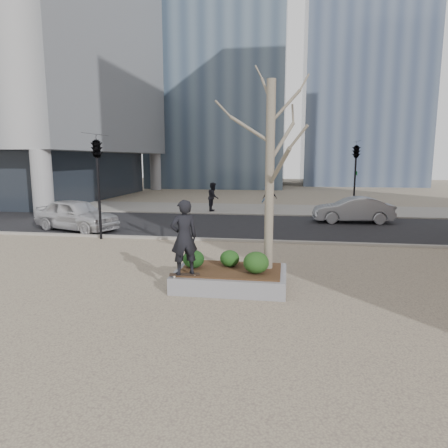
% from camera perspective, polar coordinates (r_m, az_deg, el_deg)
% --- Properties ---
extents(ground, '(120.00, 120.00, 0.00)m').
position_cam_1_polar(ground, '(11.27, -4.14, -8.62)').
color(ground, tan).
rests_on(ground, ground).
extents(street, '(60.00, 8.00, 0.02)m').
position_cam_1_polar(street, '(20.88, 2.05, -0.21)').
color(street, black).
rests_on(street, ground).
extents(far_sidewalk, '(60.00, 6.00, 0.02)m').
position_cam_1_polar(far_sidewalk, '(27.77, 3.79, 2.16)').
color(far_sidewalk, gray).
rests_on(far_sidewalk, ground).
extents(planter, '(3.00, 2.00, 0.45)m').
position_cam_1_polar(planter, '(11.03, 0.96, -7.78)').
color(planter, gray).
rests_on(planter, ground).
extents(planter_mulch, '(2.70, 1.70, 0.04)m').
position_cam_1_polar(planter_mulch, '(10.96, 0.97, -6.55)').
color(planter_mulch, '#382314').
rests_on(planter_mulch, planter).
extents(sycamore_tree, '(2.80, 2.80, 6.60)m').
position_cam_1_polar(sycamore_tree, '(10.76, 6.62, 10.98)').
color(sycamore_tree, gray).
rests_on(sycamore_tree, planter_mulch).
extents(shrub_left, '(0.59, 0.59, 0.50)m').
position_cam_1_polar(shrub_left, '(11.04, -4.38, -5.00)').
color(shrub_left, '#143912').
rests_on(shrub_left, planter_mulch).
extents(shrub_middle, '(0.54, 0.54, 0.46)m').
position_cam_1_polar(shrub_middle, '(11.16, 0.82, -4.94)').
color(shrub_middle, '#174014').
rests_on(shrub_middle, planter_mulch).
extents(shrub_right, '(0.67, 0.67, 0.57)m').
position_cam_1_polar(shrub_right, '(10.53, 4.61, -5.51)').
color(shrub_right, '#133E14').
rests_on(shrub_right, planter_mulch).
extents(skateboard, '(0.81, 0.38, 0.08)m').
position_cam_1_polar(skateboard, '(10.45, -5.65, -7.29)').
color(skateboard, black).
rests_on(skateboard, planter).
extents(skateboarder, '(0.84, 0.74, 1.93)m').
position_cam_1_polar(skateboarder, '(10.21, -5.74, -1.90)').
color(skateboarder, black).
rests_on(skateboarder, skateboard).
extents(police_car, '(4.81, 3.21, 1.52)m').
position_cam_1_polar(police_car, '(20.63, -20.34, 1.26)').
color(police_car, '#BCBCC0').
rests_on(police_car, street).
extents(car_silver, '(4.28, 1.70, 1.39)m').
position_cam_1_polar(car_silver, '(22.84, 17.91, 1.94)').
color(car_silver, gray).
rests_on(car_silver, street).
extents(pedestrian_a, '(0.77, 0.96, 1.88)m').
position_cam_1_polar(pedestrian_a, '(26.47, -1.54, 3.90)').
color(pedestrian_a, black).
rests_on(pedestrian_a, far_sidewalk).
extents(pedestrian_b, '(1.13, 1.22, 1.65)m').
position_cam_1_polar(pedestrian_b, '(26.95, 6.24, 3.70)').
color(pedestrian_b, '#476081').
rests_on(pedestrian_b, far_sidewalk).
extents(pedestrian_c, '(1.00, 0.58, 1.61)m').
position_cam_1_polar(pedestrian_c, '(26.95, 6.55, 3.65)').
color(pedestrian_c, black).
rests_on(pedestrian_c, far_sidewalk).
extents(traffic_light_near, '(0.60, 2.48, 4.50)m').
position_cam_1_polar(traffic_light_near, '(17.95, -17.48, 5.01)').
color(traffic_light_near, black).
rests_on(traffic_light_near, ground).
extents(traffic_light_far, '(0.60, 2.48, 4.50)m').
position_cam_1_polar(traffic_light_far, '(25.39, 18.19, 6.12)').
color(traffic_light_far, black).
rests_on(traffic_light_far, ground).
extents(building_glass_a, '(16.00, 16.00, 45.00)m').
position_cam_1_polar(building_glass_a, '(56.42, -0.25, 29.04)').
color(building_glass_a, slate).
rests_on(building_glass_a, ground).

